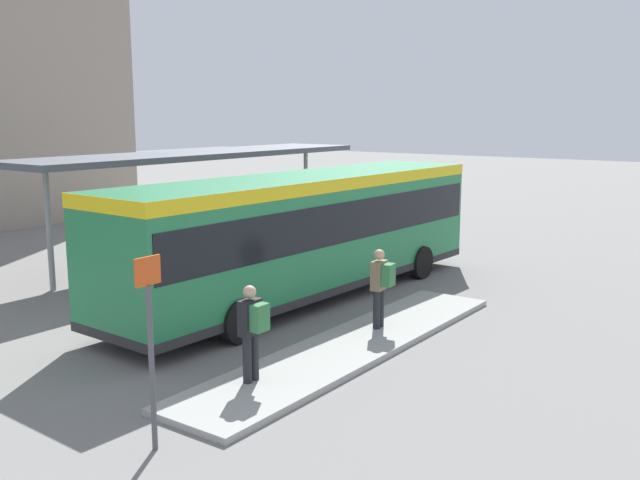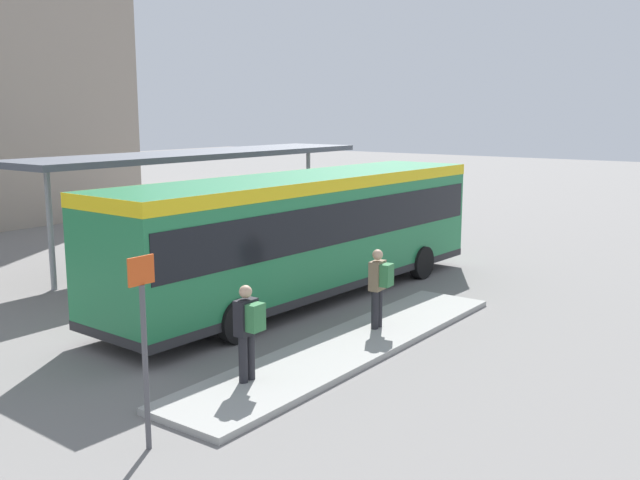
# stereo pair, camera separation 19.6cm
# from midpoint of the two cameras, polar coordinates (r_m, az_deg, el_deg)

# --- Properties ---
(ground_plane) EXTENTS (120.00, 120.00, 0.00)m
(ground_plane) POSITION_cam_midpoint_polar(r_m,az_deg,el_deg) (18.51, -0.81, -4.62)
(ground_plane) COLOR slate
(curb_island) EXTENTS (9.38, 1.80, 0.12)m
(curb_island) POSITION_cam_midpoint_polar(r_m,az_deg,el_deg) (14.63, 2.82, -8.43)
(curb_island) COLOR #9E9E99
(curb_island) RESTS_ON ground_plane
(city_bus) EXTENTS (12.16, 3.04, 3.17)m
(city_bus) POSITION_cam_midpoint_polar(r_m,az_deg,el_deg) (18.13, -0.80, 1.06)
(city_bus) COLOR #237A47
(city_bus) RESTS_ON ground_plane
(pedestrian_waiting) EXTENTS (0.44, 0.47, 1.73)m
(pedestrian_waiting) POSITION_cam_midpoint_polar(r_m,az_deg,el_deg) (15.36, 5.12, -3.48)
(pedestrian_waiting) COLOR #232328
(pedestrian_waiting) RESTS_ON curb_island
(pedestrian_companion) EXTENTS (0.42, 0.43, 1.71)m
(pedestrian_companion) POSITION_cam_midpoint_polar(r_m,az_deg,el_deg) (12.34, -5.31, -6.94)
(pedestrian_companion) COLOR #232328
(pedestrian_companion) RESTS_ON curb_island
(bicycle_yellow) EXTENTS (0.48, 1.68, 0.73)m
(bicycle_yellow) POSITION_cam_midpoint_polar(r_m,az_deg,el_deg) (28.04, 4.05, 1.20)
(bicycle_yellow) COLOR black
(bicycle_yellow) RESTS_ON ground_plane
(bicycle_white) EXTENTS (0.48, 1.75, 0.76)m
(bicycle_white) POSITION_cam_midpoint_polar(r_m,az_deg,el_deg) (28.75, 2.86, 1.46)
(bicycle_white) COLOR black
(bicycle_white) RESTS_ON ground_plane
(bicycle_orange) EXTENTS (0.48, 1.75, 0.75)m
(bicycle_orange) POSITION_cam_midpoint_polar(r_m,az_deg,el_deg) (29.27, 1.46, 1.62)
(bicycle_orange) COLOR black
(bicycle_orange) RESTS_ON ground_plane
(station_shelter) EXTENTS (13.34, 2.83, 3.48)m
(station_shelter) POSITION_cam_midpoint_polar(r_m,az_deg,el_deg) (23.62, -9.14, 6.69)
(station_shelter) COLOR #4C515B
(station_shelter) RESTS_ON ground_plane
(potted_planter_near_shelter) EXTENTS (0.87, 0.87, 1.34)m
(potted_planter_near_shelter) POSITION_cam_midpoint_polar(r_m,az_deg,el_deg) (24.90, 0.17, 0.86)
(potted_planter_near_shelter) COLOR slate
(potted_planter_near_shelter) RESTS_ON ground_plane
(platform_sign) EXTENTS (0.44, 0.08, 2.80)m
(platform_sign) POSITION_cam_midpoint_polar(r_m,az_deg,el_deg) (10.25, -13.34, -8.09)
(platform_sign) COLOR #4C4C51
(platform_sign) RESTS_ON ground_plane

